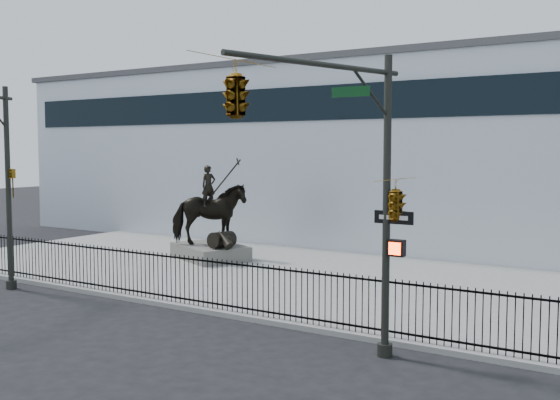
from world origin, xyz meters
The scene contains 7 objects.
ground centered at (0.00, 0.00, 0.00)m, with size 120.00×120.00×0.00m, color black.
plaza centered at (0.00, 7.00, 0.07)m, with size 30.00×12.00×0.15m, color gray.
building centered at (0.00, 20.00, 4.50)m, with size 44.00×14.00×9.00m, color silver.
picket_fence centered at (0.00, 1.25, 0.90)m, with size 22.10×0.10×1.50m.
statue_plinth centered at (-4.45, 8.12, 0.46)m, with size 3.30×2.27×0.62m, color #4F4C48.
equestrian_statue centered at (-4.40, 8.09, 2.07)m, with size 3.87×3.31×3.59m.
traffic_signal_right centered at (6.47, -2.00, 4.85)m, with size 2.17×6.86×7.00m.
Camera 1 is at (12.94, -13.86, 4.86)m, focal length 42.00 mm.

